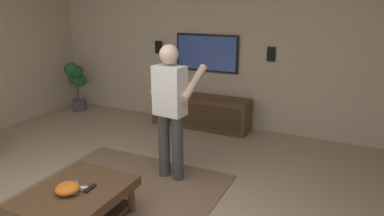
% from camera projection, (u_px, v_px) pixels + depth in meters
% --- Properties ---
extents(wall_back_tv, '(0.10, 7.02, 2.65)m').
position_uv_depth(wall_back_tv, '(229.00, 49.00, 5.81)').
color(wall_back_tv, '#C6B299').
rests_on(wall_back_tv, ground).
extents(area_rug, '(2.83, 2.12, 0.01)m').
position_uv_depth(area_rug, '(93.00, 215.00, 3.54)').
color(area_rug, '#7A604C').
rests_on(area_rug, ground).
extents(coffee_table, '(1.00, 0.80, 0.40)m').
position_uv_depth(coffee_table, '(77.00, 200.00, 3.28)').
color(coffee_table, '#513823').
rests_on(coffee_table, ground).
extents(media_console, '(0.45, 1.70, 0.55)m').
position_uv_depth(media_console, '(201.00, 112.00, 5.98)').
color(media_console, '#513823').
rests_on(media_console, ground).
extents(tv, '(0.05, 1.12, 0.63)m').
position_uv_depth(tv, '(207.00, 53.00, 5.90)').
color(tv, black).
extents(person_standing, '(0.58, 0.58, 1.64)m').
position_uv_depth(person_standing, '(171.00, 105.00, 4.06)').
color(person_standing, '#3F3F3F').
rests_on(person_standing, ground).
extents(potted_plant_tall, '(0.47, 0.35, 0.99)m').
position_uv_depth(potted_plant_tall, '(77.00, 81.00, 6.79)').
color(potted_plant_tall, '#4C4C51').
rests_on(potted_plant_tall, ground).
extents(bowl, '(0.22, 0.22, 0.10)m').
position_uv_depth(bowl, '(68.00, 188.00, 3.18)').
color(bowl, orange).
rests_on(bowl, coffee_table).
extents(remote_white, '(0.10, 0.15, 0.02)m').
position_uv_depth(remote_white, '(80.00, 188.00, 3.26)').
color(remote_white, white).
rests_on(remote_white, coffee_table).
extents(remote_black, '(0.15, 0.06, 0.02)m').
position_uv_depth(remote_black, '(90.00, 188.00, 3.26)').
color(remote_black, black).
rests_on(remote_black, coffee_table).
extents(book, '(0.27, 0.27, 0.04)m').
position_uv_depth(book, '(70.00, 188.00, 3.25)').
color(book, teal).
rests_on(book, coffee_table).
extents(vase_round, '(0.22, 0.22, 0.22)m').
position_uv_depth(vase_round, '(175.00, 87.00, 6.06)').
color(vase_round, gold).
rests_on(vase_round, media_console).
extents(wall_speaker_left, '(0.06, 0.12, 0.22)m').
position_uv_depth(wall_speaker_left, '(271.00, 54.00, 5.45)').
color(wall_speaker_left, black).
extents(wall_speaker_right, '(0.06, 0.12, 0.22)m').
position_uv_depth(wall_speaker_right, '(159.00, 47.00, 6.29)').
color(wall_speaker_right, black).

